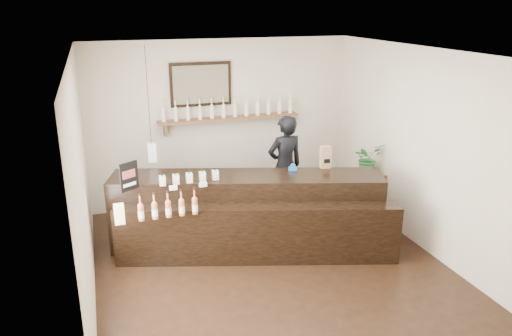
{
  "coord_description": "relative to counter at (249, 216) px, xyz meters",
  "views": [
    {
      "loc": [
        -2.02,
        -5.59,
        3.36
      ],
      "look_at": [
        0.03,
        0.7,
        1.15
      ],
      "focal_mm": 35.0,
      "sensor_mm": 36.0,
      "label": 1
    }
  ],
  "objects": [
    {
      "name": "ground",
      "position": [
        0.12,
        -0.56,
        -0.5
      ],
      "size": [
        5.0,
        5.0,
        0.0
      ],
      "primitive_type": "plane",
      "color": "black",
      "rests_on": "ground"
    },
    {
      "name": "room_shell",
      "position": [
        0.12,
        -0.56,
        1.21
      ],
      "size": [
        5.0,
        5.0,
        5.0
      ],
      "color": "beige",
      "rests_on": "ground"
    },
    {
      "name": "back_wall_decor",
      "position": [
        -0.03,
        1.81,
        1.26
      ],
      "size": [
        2.66,
        0.96,
        1.69
      ],
      "color": "brown",
      "rests_on": "ground"
    },
    {
      "name": "counter",
      "position": [
        0.0,
        0.0,
        0.0
      ],
      "size": [
        3.83,
        2.09,
        1.24
      ],
      "color": "black",
      "rests_on": "ground"
    },
    {
      "name": "promo_sign",
      "position": [
        -1.59,
        0.05,
        0.75
      ],
      "size": [
        0.24,
        0.16,
        0.38
      ],
      "color": "black",
      "rests_on": "counter"
    },
    {
      "name": "paper_bag",
      "position": [
        1.2,
        0.12,
        0.72
      ],
      "size": [
        0.16,
        0.13,
        0.32
      ],
      "color": "olive",
      "rests_on": "counter"
    },
    {
      "name": "tape_dispenser",
      "position": [
        0.7,
        0.13,
        0.6
      ],
      "size": [
        0.13,
        0.08,
        0.1
      ],
      "color": "#175EA4",
      "rests_on": "counter"
    },
    {
      "name": "side_cabinet",
      "position": [
        2.12,
        0.47,
        -0.11
      ],
      "size": [
        0.48,
        0.59,
        0.77
      ],
      "color": "brown",
      "rests_on": "ground"
    },
    {
      "name": "potted_plant",
      "position": [
        2.12,
        0.47,
        0.51
      ],
      "size": [
        0.52,
        0.48,
        0.48
      ],
      "primitive_type": "imported",
      "rotation": [
        0.0,
        0.0,
        0.27
      ],
      "color": "#2D7137",
      "rests_on": "side_cabinet"
    },
    {
      "name": "shopkeeper",
      "position": [
        0.92,
        0.99,
        0.45
      ],
      "size": [
        0.74,
        0.53,
        1.89
      ],
      "primitive_type": "imported",
      "rotation": [
        0.0,
        0.0,
        3.26
      ],
      "color": "black",
      "rests_on": "ground"
    }
  ]
}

